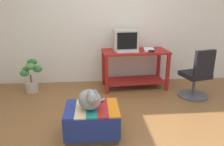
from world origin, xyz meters
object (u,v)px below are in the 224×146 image
Objects in this scene: tv_monitor at (125,40)px; book at (149,49)px; ottoman_with_blanket at (92,121)px; office_chair at (197,77)px; stapler at (152,51)px; cat at (90,99)px; keyboard at (128,52)px; desk at (135,63)px; potted_plant at (31,77)px.

tv_monitor is 1.77× the size of book.
book is 0.40× the size of ottoman_with_blanket.
stapler is at bearing -43.94° from office_chair.
cat is at bearing -114.94° from tv_monitor.
keyboard reaches higher than ottoman_with_blanket.
book and stapler have the same top height.
office_chair reaches higher than ottoman_with_blanket.
desk is 1.98m from potted_plant.
office_chair reaches higher than stapler.
desk is 11.68× the size of stapler.
tv_monitor reaches higher than desk.
cat is at bearing -121.16° from desk.
tv_monitor is 0.78× the size of potted_plant.
keyboard is 0.96× the size of cat.
stapler is at bearing 52.35° from ottoman_with_blanket.
cat is 0.47× the size of office_chair.
tv_monitor is at bearing 175.12° from book.
office_chair is at bearing 29.07° from ottoman_with_blanket.
cat is (-1.10, -1.61, -0.26)m from book.
keyboard reaches higher than desk.
potted_plant is at bearing 109.93° from cat.
keyboard is at bearing -157.39° from book.
book reaches higher than ottoman_with_blanket.
office_chair reaches higher than book.
tv_monitor is at bearing 52.91° from cat.
desk reaches higher than potted_plant.
tv_monitor is (-0.19, 0.07, 0.43)m from desk.
potted_plant is at bearing -171.17° from book.
book is at bearing -51.66° from office_chair.
book is at bearing 1.57° from potted_plant.
desk is at bearing 2.53° from potted_plant.
potted_plant is (-1.14, 1.51, 0.10)m from ottoman_with_blanket.
stapler is (0.01, -0.15, 0.00)m from book.
cat is at bearing -116.68° from keyboard.
desk reaches higher than cat.
stapler is (0.27, -0.18, 0.26)m from desk.
desk is 1.44× the size of office_chair.
desk is 2.11× the size of potted_plant.
potted_plant is at bearing -178.91° from tv_monitor.
desk is 1.16m from office_chair.
office_chair reaches higher than potted_plant.
desk is at bearing -178.43° from book.
ottoman_with_blanket is 1.90m from potted_plant.
ottoman_with_blanket is at bearing -52.97° from potted_plant.
book is 0.64× the size of cat.
tv_monitor is at bearing 66.26° from stapler.
potted_plant is at bearing 127.03° from ottoman_with_blanket.
keyboard is at bearing -1.78° from potted_plant.
tv_monitor is at bearing 155.43° from desk.
book reaches higher than cat.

